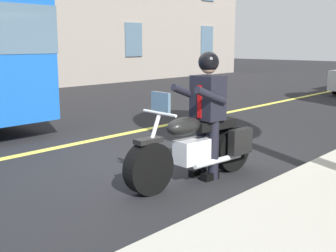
% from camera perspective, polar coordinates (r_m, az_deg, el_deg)
% --- Properties ---
extents(ground_plane, '(80.00, 80.00, 0.00)m').
position_cam_1_polar(ground_plane, '(7.09, -0.19, -4.38)').
color(ground_plane, black).
extents(lane_center_stripe, '(60.00, 0.16, 0.01)m').
position_cam_1_polar(lane_center_stripe, '(8.52, -10.25, -1.94)').
color(lane_center_stripe, '#E5DB4C').
rests_on(lane_center_stripe, ground_plane).
extents(motorcycle_main, '(2.22, 0.75, 1.26)m').
position_cam_1_polar(motorcycle_main, '(5.96, 3.78, -2.85)').
color(motorcycle_main, black).
rests_on(motorcycle_main, ground_plane).
extents(rider_main, '(0.66, 0.60, 1.74)m').
position_cam_1_polar(rider_main, '(5.99, 5.10, 2.88)').
color(rider_main, black).
rests_on(rider_main, ground_plane).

